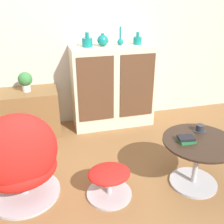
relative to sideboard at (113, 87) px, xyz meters
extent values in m
plane|color=olive|center=(-0.44, -1.41, -0.51)|extent=(12.00, 12.00, 0.00)
cube|color=beige|center=(-0.44, 0.23, 0.79)|extent=(6.40, 0.06, 2.60)
cube|color=beige|center=(0.00, 0.00, 0.00)|extent=(1.00, 0.38, 1.01)
cube|color=brown|center=(-0.25, -0.19, 0.05)|extent=(0.42, 0.01, 0.77)
cube|color=brown|center=(0.25, -0.19, 0.05)|extent=(0.42, 0.01, 0.77)
cube|color=brown|center=(-1.01, -0.01, -0.23)|extent=(0.65, 0.42, 0.55)
cylinder|color=beige|center=(-1.01, -0.23, -0.28)|extent=(0.19, 0.01, 0.19)
cylinder|color=#B7B7BC|center=(-1.07, -1.09, -0.49)|extent=(0.59, 0.59, 0.02)
cylinder|color=#B7B7BC|center=(-1.07, -1.09, -0.43)|extent=(0.06, 0.06, 0.11)
ellipsoid|color=red|center=(-1.07, -1.09, -0.24)|extent=(0.66, 0.59, 0.28)
ellipsoid|color=red|center=(-1.05, -1.20, 0.00)|extent=(0.64, 0.46, 0.62)
cylinder|color=#B7B7BC|center=(-0.38, -1.28, -0.50)|extent=(0.39, 0.39, 0.02)
cylinder|color=#B7B7BC|center=(-0.38, -1.28, -0.41)|extent=(0.04, 0.04, 0.16)
ellipsoid|color=red|center=(-0.38, -1.28, -0.28)|extent=(0.36, 0.30, 0.09)
cylinder|color=#B7B7BC|center=(0.40, -1.34, -0.50)|extent=(0.42, 0.42, 0.02)
cylinder|color=#B7B7BC|center=(0.40, -1.34, -0.28)|extent=(0.04, 0.04, 0.41)
cylinder|color=#332319|center=(0.40, -1.34, -0.06)|extent=(0.62, 0.62, 0.02)
cylinder|color=#147A75|center=(-0.30, 0.00, 0.55)|extent=(0.12, 0.12, 0.10)
cylinder|color=#147A75|center=(-0.30, 0.00, 0.63)|extent=(0.04, 0.04, 0.06)
ellipsoid|color=#147A75|center=(-0.12, 0.00, 0.57)|extent=(0.13, 0.13, 0.13)
cylinder|color=#147A75|center=(-0.12, 0.00, 0.64)|extent=(0.04, 0.04, 0.02)
ellipsoid|color=#147A75|center=(0.09, 0.00, 0.54)|extent=(0.07, 0.07, 0.07)
cylinder|color=#147A75|center=(0.09, 0.00, 0.64)|extent=(0.02, 0.02, 0.14)
cylinder|color=#147A75|center=(0.30, 0.00, 0.55)|extent=(0.10, 0.10, 0.09)
cylinder|color=#147A75|center=(0.30, 0.00, 0.62)|extent=(0.04, 0.04, 0.05)
cylinder|color=silver|center=(-1.02, -0.01, 0.08)|extent=(0.09, 0.09, 0.08)
sphere|color=#387A3D|center=(-1.02, -0.01, 0.19)|extent=(0.16, 0.16, 0.16)
cylinder|color=#2D2D33|center=(0.48, -1.19, -0.05)|extent=(0.11, 0.11, 0.01)
cylinder|color=#2D2D33|center=(0.48, -1.19, -0.02)|extent=(0.07, 0.07, 0.06)
cube|color=#237038|center=(0.28, -1.33, -0.04)|extent=(0.13, 0.09, 0.02)
cube|color=black|center=(0.28, -1.32, -0.02)|extent=(0.14, 0.11, 0.02)
camera|label=1|loc=(-0.80, -2.97, 1.09)|focal=42.00mm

